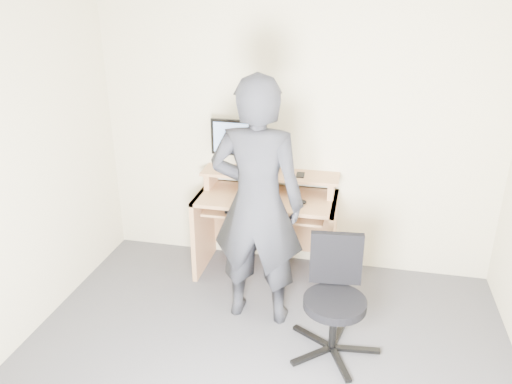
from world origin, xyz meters
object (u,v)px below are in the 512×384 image
at_px(office_chair, 335,293).
at_px(desk, 268,214).
at_px(person, 257,204).
at_px(monitor, 239,141).

bearing_deg(office_chair, desk, 118.83).
bearing_deg(person, office_chair, 157.82).
height_order(monitor, person, person).
bearing_deg(desk, monitor, 171.08).
relative_size(desk, office_chair, 1.45).
relative_size(desk, person, 0.63).
xyz_separation_m(desk, office_chair, (0.66, -0.97, -0.10)).
height_order(monitor, office_chair, monitor).
xyz_separation_m(monitor, office_chair, (0.93, -1.01, -0.74)).
distance_m(office_chair, person, 0.83).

